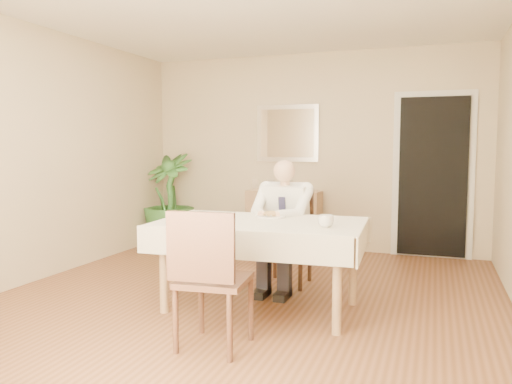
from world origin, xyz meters
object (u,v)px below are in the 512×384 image
(dining_table, at_px, (261,231))
(sideboard, at_px, (284,220))
(chair_far, at_px, (290,231))
(chair_near, at_px, (209,272))
(coffee_mug, at_px, (326,221))
(potted_palm, at_px, (168,199))
(seated_man, at_px, (281,219))

(dining_table, height_order, sideboard, sideboard)
(chair_far, height_order, chair_near, chair_near)
(dining_table, bearing_deg, coffee_mug, -16.29)
(chair_far, xyz_separation_m, coffee_mug, (0.58, -1.02, 0.28))
(potted_palm, bearing_deg, sideboard, 6.87)
(dining_table, xyz_separation_m, potted_palm, (-2.16, 2.24, -0.03))
(chair_far, xyz_separation_m, sideboard, (-0.53, 1.55, -0.13))
(seated_man, height_order, potted_palm, potted_palm)
(chair_far, bearing_deg, coffee_mug, -53.56)
(chair_far, xyz_separation_m, seated_man, (-0.00, -0.29, 0.17))
(chair_near, xyz_separation_m, sideboard, (-0.49, 3.40, -0.15))
(chair_near, xyz_separation_m, seated_man, (0.03, 1.55, 0.15))
(chair_far, bearing_deg, sideboard, 115.44)
(chair_far, distance_m, potted_palm, 2.55)
(dining_table, bearing_deg, chair_far, 86.90)
(sideboard, bearing_deg, chair_near, -80.52)
(chair_far, distance_m, chair_near, 1.84)
(dining_table, distance_m, seated_man, 0.59)
(chair_far, height_order, seated_man, seated_man)
(seated_man, xyz_separation_m, potted_palm, (-2.16, 1.65, -0.05))
(chair_far, relative_size, coffee_mug, 7.66)
(seated_man, xyz_separation_m, sideboard, (-0.53, 1.84, -0.30))
(dining_table, xyz_separation_m, seated_man, (-0.00, 0.59, 0.02))
(sideboard, bearing_deg, dining_table, -76.63)
(chair_far, relative_size, seated_man, 0.74)
(chair_near, relative_size, potted_palm, 0.75)
(dining_table, height_order, chair_near, chair_near)
(dining_table, xyz_separation_m, sideboard, (-0.53, 2.44, -0.27))
(chair_near, bearing_deg, sideboard, 92.16)
(chair_far, bearing_deg, potted_palm, 154.62)
(coffee_mug, xyz_separation_m, sideboard, (-1.11, 2.57, -0.41))
(dining_table, bearing_deg, potted_palm, 130.85)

